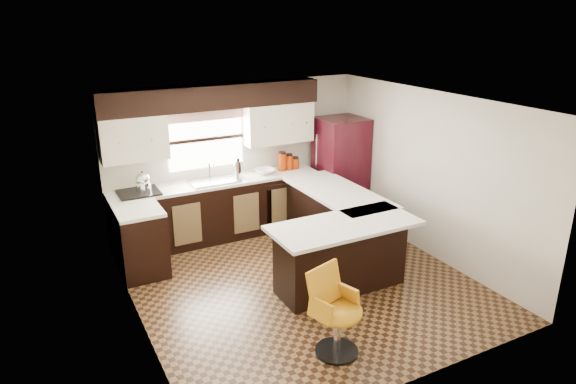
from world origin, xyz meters
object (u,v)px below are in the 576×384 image
refrigerator (340,169)px  bar_chair (338,314)px  peninsula_long (334,223)px  peninsula_return (341,256)px

refrigerator → bar_chair: refrigerator is taller
peninsula_long → bar_chair: 2.47m
refrigerator → bar_chair: size_ratio=1.86×
peninsula_long → bar_chair: bearing=-121.7°
peninsula_return → refrigerator: size_ratio=0.94×
peninsula_long → peninsula_return: (-0.53, -0.97, 0.00)m
peninsula_long → refrigerator: 1.42m
peninsula_return → refrigerator: bearing=57.2°
refrigerator → bar_chair: (-2.10, -3.19, -0.41)m
refrigerator → bar_chair: bearing=-123.4°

